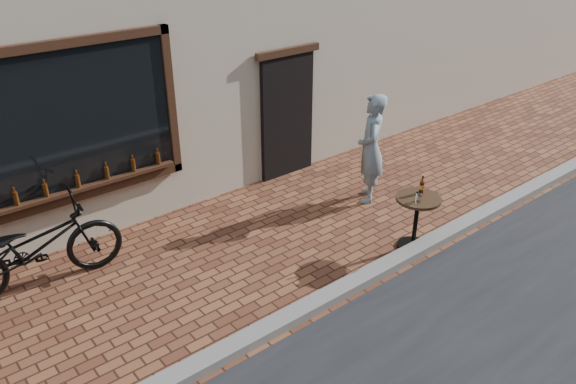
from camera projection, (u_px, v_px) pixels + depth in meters
ground at (341, 307)px, 7.00m from camera, size 90.00×90.00×0.00m
kerb at (331, 296)px, 7.11m from camera, size 90.00×0.25×0.12m
cargo_bicycle at (31, 248)px, 7.13m from camera, size 2.64×0.98×1.23m
bistro_table at (417, 212)px, 7.95m from camera, size 0.64×0.64×1.09m
pedestrian at (371, 149)px, 9.13m from camera, size 0.78×0.78×1.83m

